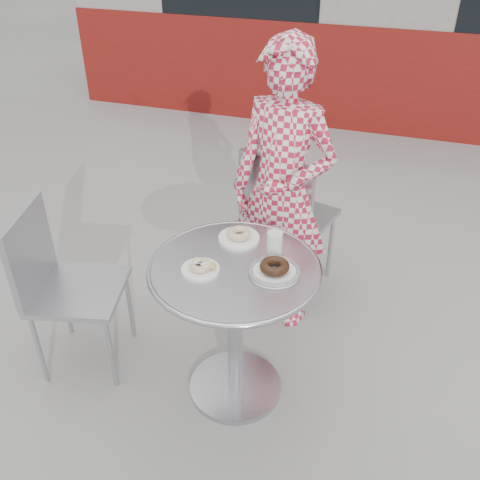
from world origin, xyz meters
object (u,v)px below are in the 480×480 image
(seated_person, at_px, (282,192))
(chair_far, at_px, (288,245))
(milk_cup, at_px, (275,241))
(bistro_table, at_px, (235,300))
(plate_near, at_px, (201,267))
(chair_left, at_px, (82,318))
(plate_checker, at_px, (274,270))
(plate_far, at_px, (239,236))

(seated_person, bearing_deg, chair_far, 106.04)
(seated_person, bearing_deg, milk_cup, -64.50)
(bistro_table, xyz_separation_m, milk_cup, (0.13, 0.16, 0.23))
(chair_far, height_order, seated_person, seated_person)
(plate_near, height_order, milk_cup, milk_cup)
(chair_far, distance_m, chair_left, 1.24)
(milk_cup, bearing_deg, bistro_table, -129.22)
(seated_person, bearing_deg, plate_checker, -63.42)
(bistro_table, relative_size, seated_person, 0.48)
(chair_far, xyz_separation_m, milk_cup, (0.10, -0.74, 0.51))
(bistro_table, bearing_deg, plate_checker, 2.09)
(plate_far, xyz_separation_m, plate_near, (-0.07, -0.27, -0.00))
(plate_far, xyz_separation_m, milk_cup, (0.18, -0.05, 0.04))
(bistro_table, height_order, milk_cup, milk_cup)
(chair_far, xyz_separation_m, seated_person, (0.01, -0.25, 0.48))
(chair_far, relative_size, milk_cup, 8.06)
(chair_left, xyz_separation_m, milk_cup, (0.92, 0.19, 0.53))
(plate_checker, xyz_separation_m, milk_cup, (-0.04, 0.15, 0.04))
(plate_near, relative_size, plate_checker, 0.75)
(chair_left, xyz_separation_m, plate_near, (0.67, -0.03, 0.49))
(chair_left, bearing_deg, plate_far, -85.81)
(seated_person, relative_size, plate_far, 8.34)
(seated_person, distance_m, milk_cup, 0.50)
(plate_near, distance_m, plate_checker, 0.30)
(bistro_table, bearing_deg, seated_person, 86.79)
(seated_person, relative_size, plate_near, 9.67)
(chair_far, bearing_deg, bistro_table, 102.02)
(bistro_table, height_order, chair_left, chair_left)
(bistro_table, relative_size, plate_near, 4.67)
(plate_checker, bearing_deg, plate_far, 137.71)
(seated_person, height_order, plate_checker, seated_person)
(chair_left, xyz_separation_m, seated_person, (0.83, 0.68, 0.50))
(chair_far, bearing_deg, plate_near, 95.02)
(plate_far, bearing_deg, bistro_table, -76.74)
(seated_person, bearing_deg, chair_left, -125.61)
(chair_far, xyz_separation_m, plate_far, (-0.08, -0.69, 0.47))
(plate_far, height_order, milk_cup, milk_cup)
(bistro_table, distance_m, plate_near, 0.24)
(bistro_table, bearing_deg, plate_near, -150.40)
(chair_left, relative_size, plate_near, 5.44)
(plate_near, distance_m, milk_cup, 0.34)
(seated_person, distance_m, plate_far, 0.45)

